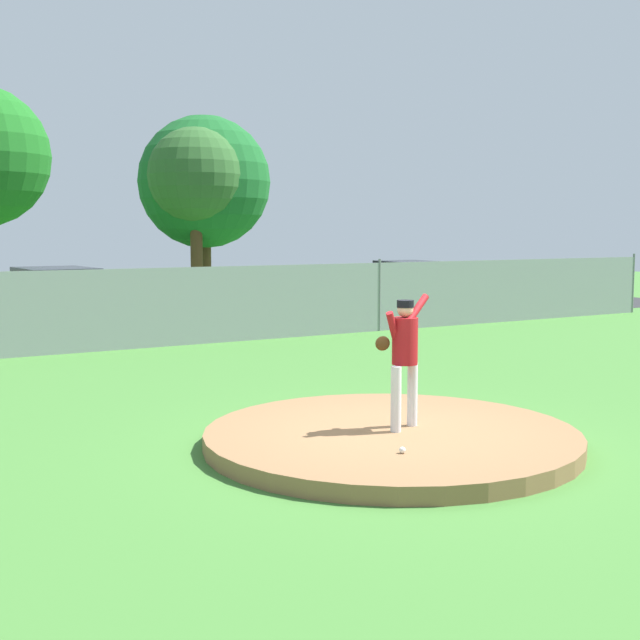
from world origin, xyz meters
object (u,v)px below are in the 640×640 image
(baseball, at_px, (402,450))
(parked_car_silver, at_px, (411,285))
(pitcher_youth, at_px, (404,350))
(parked_car_teal, at_px, (57,302))

(baseball, relative_size, parked_car_silver, 0.02)
(pitcher_youth, height_order, baseball, pitcher_youth)
(parked_car_teal, xyz_separation_m, parked_car_silver, (12.22, 0.85, -0.03))
(pitcher_youth, bearing_deg, parked_car_teal, 93.85)
(baseball, relative_size, parked_car_teal, 0.02)
(parked_car_teal, distance_m, parked_car_silver, 12.25)
(pitcher_youth, bearing_deg, baseball, -126.67)
(pitcher_youth, xyz_separation_m, parked_car_silver, (11.27, 14.95, -0.42))
(parked_car_silver, bearing_deg, parked_car_teal, -176.02)
(parked_car_teal, relative_size, parked_car_silver, 1.00)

